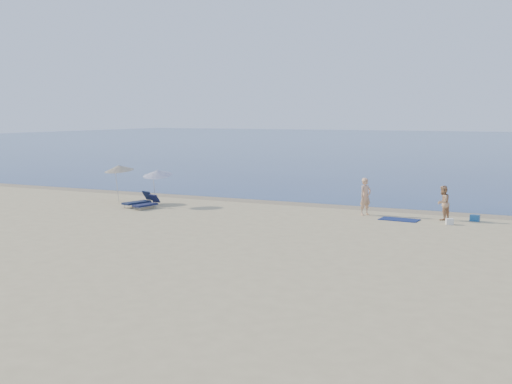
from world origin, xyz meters
TOP-DOWN VIEW (x-y plane):
  - ground at (0.00, 0.00)m, footprint 160.00×160.00m
  - sea at (0.00, 100.00)m, footprint 240.00×160.00m
  - wet_sand_strip at (0.00, 19.40)m, footprint 240.00×1.60m
  - person_left at (2.94, 17.13)m, footprint 0.74×0.82m
  - person_right at (6.73, 17.25)m, footprint 0.85×0.96m
  - beach_towel at (4.85, 16.36)m, footprint 1.91×1.15m
  - white_bag at (7.25, 16.05)m, footprint 0.40×0.37m
  - blue_cooler at (8.19, 17.54)m, footprint 0.46×0.34m
  - umbrella_near at (-8.47, 15.50)m, footprint 1.84×1.86m
  - umbrella_far at (-11.22, 15.65)m, footprint 2.12×2.14m
  - lounger_left at (-8.30, 14.19)m, footprint 0.83×1.70m
  - lounger_right at (-9.14, 14.61)m, footprint 1.03×1.92m

SIDE VIEW (x-z plane):
  - ground at x=0.00m, z-range 0.00..0.00m
  - wet_sand_strip at x=0.00m, z-range 0.00..0.00m
  - sea at x=0.00m, z-range 0.00..0.01m
  - beach_towel at x=4.85m, z-range 0.00..0.03m
  - white_bag at x=7.25m, z-range 0.00..0.28m
  - blue_cooler at x=8.19m, z-range 0.00..0.31m
  - lounger_left at x=-8.30m, z-range -0.10..0.62m
  - lounger_right at x=-9.14m, z-range -0.11..0.70m
  - person_right at x=6.73m, z-range 0.00..1.66m
  - person_left at x=2.94m, z-range 0.00..1.88m
  - umbrella_near at x=-8.47m, z-range 0.75..2.89m
  - umbrella_far at x=-11.22m, z-range 0.84..3.12m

